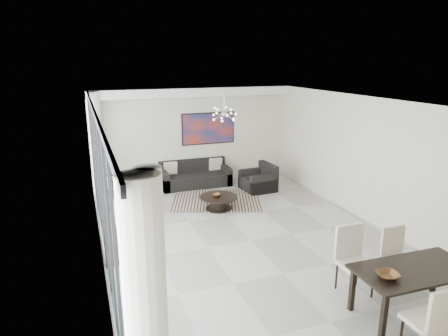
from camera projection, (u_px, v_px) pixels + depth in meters
name	position (u px, v px, depth m)	size (l,w,h in m)	color
room_shell	(273.00, 173.00, 8.20)	(6.00, 9.00, 2.90)	#A8A39B
window_wall	(106.00, 189.00, 7.11)	(0.37, 8.95, 2.90)	white
soffit	(193.00, 92.00, 11.60)	(5.98, 0.40, 0.26)	white
painting	(208.00, 129.00, 12.22)	(1.68, 0.04, 0.98)	#A73017
chandelier	(224.00, 114.00, 10.18)	(0.66, 0.66, 0.71)	silver
rug	(216.00, 200.00, 10.83)	(2.33, 1.79, 0.01)	black
coffee_table	(219.00, 202.00, 10.17)	(0.97, 0.97, 0.34)	black
bowl_coffee	(216.00, 195.00, 10.10)	(0.23, 0.23, 0.07)	brown
sofa_main	(195.00, 177.00, 12.04)	(2.07, 0.85, 0.75)	black
loveseat	(113.00, 197.00, 10.29)	(0.86, 1.53, 0.77)	black
armchair	(259.00, 181.00, 11.66)	(0.92, 0.97, 0.76)	black
side_table	(106.00, 181.00, 11.23)	(0.42, 0.42, 0.58)	black
tv_console	(113.00, 238.00, 8.00)	(0.42, 1.51, 0.47)	black
television	(120.00, 213.00, 7.94)	(0.97, 0.13, 0.56)	gray
dining_table	(414.00, 274.00, 5.86)	(1.81, 0.94, 0.75)	black
dining_chair_sw	(435.00, 318.00, 4.93)	(0.50, 0.50, 1.07)	beige
dining_chair_nw	(352.00, 254.00, 6.48)	(0.52, 0.52, 1.12)	beige
dining_chair_ne	(396.00, 252.00, 6.71)	(0.46, 0.46, 1.00)	beige
bowl_dining	(388.00, 275.00, 5.58)	(0.30, 0.30, 0.07)	brown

